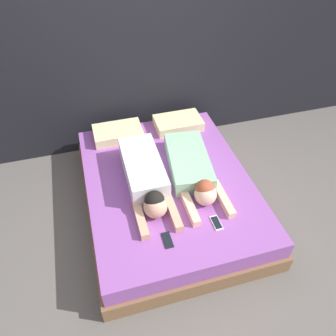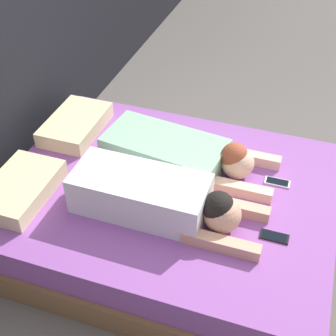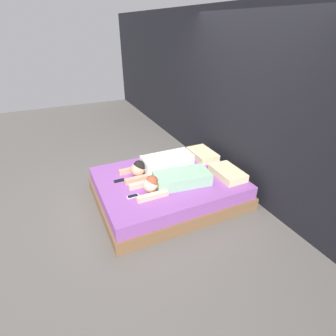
% 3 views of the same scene
% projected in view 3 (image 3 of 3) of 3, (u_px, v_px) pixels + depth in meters
% --- Properties ---
extents(ground_plane, '(12.00, 12.00, 0.00)m').
position_uv_depth(ground_plane, '(168.00, 198.00, 4.00)').
color(ground_plane, '#5B5651').
extents(wall_back, '(12.00, 0.06, 2.60)m').
position_uv_depth(wall_back, '(241.00, 104.00, 3.81)').
color(wall_back, black).
rests_on(wall_back, ground_plane).
extents(bed, '(1.61, 2.05, 0.37)m').
position_uv_depth(bed, '(168.00, 188.00, 3.91)').
color(bed, brown).
rests_on(bed, ground_plane).
extents(pillow_head_left, '(0.53, 0.34, 0.11)m').
position_uv_depth(pillow_head_left, '(202.00, 154.00, 4.37)').
color(pillow_head_left, beige).
rests_on(pillow_head_left, bed).
extents(pillow_head_right, '(0.53, 0.34, 0.11)m').
position_uv_depth(pillow_head_right, '(228.00, 173.00, 3.81)').
color(pillow_head_right, beige).
rests_on(pillow_head_right, bed).
extents(person_left, '(0.36, 1.10, 0.24)m').
position_uv_depth(person_left, '(160.00, 164.00, 3.93)').
color(person_left, silver).
rests_on(person_left, bed).
extents(person_right, '(0.47, 1.12, 0.23)m').
position_uv_depth(person_right, '(174.00, 180.00, 3.58)').
color(person_right, '#8CBF99').
rests_on(person_right, bed).
extents(cell_phone_left, '(0.07, 0.15, 0.01)m').
position_uv_depth(cell_phone_left, '(119.00, 181.00, 3.72)').
color(cell_phone_left, black).
rests_on(cell_phone_left, bed).
extents(cell_phone_right, '(0.07, 0.15, 0.01)m').
position_uv_depth(cell_phone_right, '(133.00, 196.00, 3.39)').
color(cell_phone_right, silver).
rests_on(cell_phone_right, bed).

